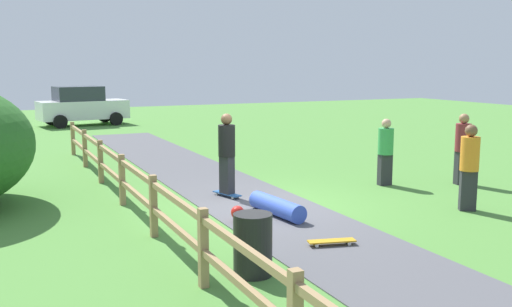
# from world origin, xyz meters

# --- Properties ---
(ground_plane) EXTENTS (60.00, 60.00, 0.00)m
(ground_plane) POSITION_xyz_m (0.00, 0.00, 0.00)
(ground_plane) COLOR #4C8438
(asphalt_path) EXTENTS (2.40, 28.00, 0.02)m
(asphalt_path) POSITION_xyz_m (0.00, 0.00, 0.01)
(asphalt_path) COLOR #515156
(asphalt_path) RESTS_ON ground_plane
(wooden_fence) EXTENTS (0.12, 18.12, 1.10)m
(wooden_fence) POSITION_xyz_m (-2.60, 0.00, 0.67)
(wooden_fence) COLOR #997A51
(wooden_fence) RESTS_ON ground_plane
(trash_bin) EXTENTS (0.56, 0.56, 0.90)m
(trash_bin) POSITION_xyz_m (-1.80, -3.71, 0.45)
(trash_bin) COLOR black
(trash_bin) RESTS_ON ground_plane
(skater_riding) EXTENTS (0.48, 0.82, 1.89)m
(skater_riding) POSITION_xyz_m (-0.31, 0.98, 1.08)
(skater_riding) COLOR #265999
(skater_riding) RESTS_ON asphalt_path
(skater_fallen) EXTENTS (1.28, 1.58, 0.36)m
(skater_fallen) POSITION_xyz_m (-0.10, -0.97, 0.20)
(skater_fallen) COLOR blue
(skater_fallen) RESTS_ON asphalt_path
(skateboard_loose) EXTENTS (0.82, 0.39, 0.08)m
(skateboard_loose) POSITION_xyz_m (-0.06, -3.06, 0.09)
(skateboard_loose) COLOR #BF8C19
(skateboard_loose) RESTS_ON asphalt_path
(bystander_maroon) EXTENTS (0.44, 0.44, 1.78)m
(bystander_maroon) POSITION_xyz_m (5.61, -0.10, 0.99)
(bystander_maroon) COLOR #2D2D33
(bystander_maroon) RESTS_ON ground_plane
(bystander_green) EXTENTS (0.42, 0.42, 1.66)m
(bystander_green) POSITION_xyz_m (3.79, 0.61, 0.91)
(bystander_green) COLOR #2D2D33
(bystander_green) RESTS_ON ground_plane
(bystander_orange) EXTENTS (0.52, 0.52, 1.79)m
(bystander_orange) POSITION_xyz_m (3.77, -2.18, 0.99)
(bystander_orange) COLOR #2D2D33
(bystander_orange) RESTS_ON ground_plane
(parked_car_white) EXTENTS (4.39, 2.44, 1.92)m
(parked_car_white) POSITION_xyz_m (-0.90, 18.59, 0.96)
(parked_car_white) COLOR silver
(parked_car_white) RESTS_ON ground_plane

